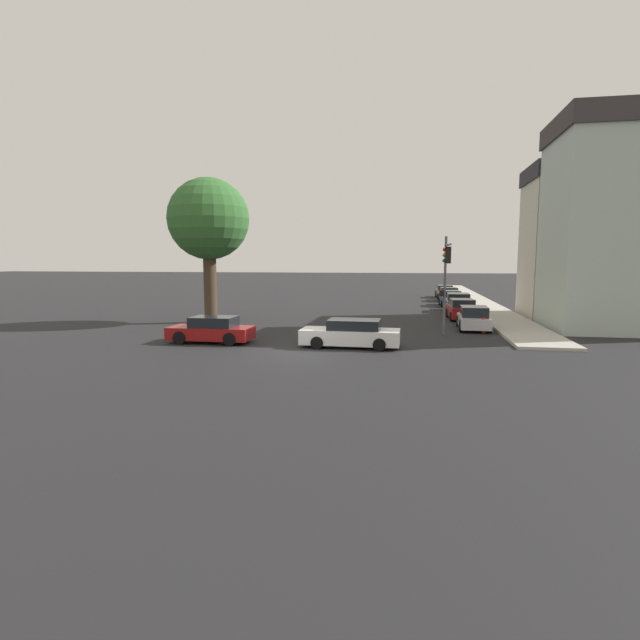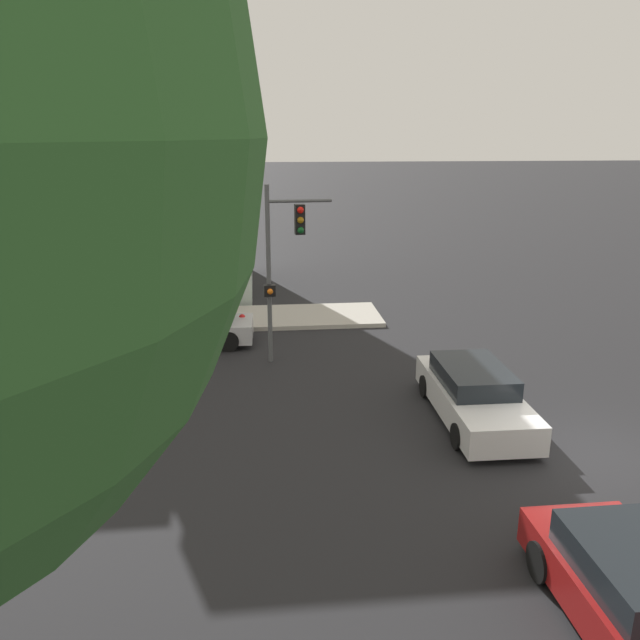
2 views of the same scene
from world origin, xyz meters
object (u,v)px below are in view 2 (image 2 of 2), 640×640
object	(u,v)px
parked_car_0	(194,325)
parked_car_1	(28,332)
crossing_car_1	(474,394)
crossing_car_0	(640,598)
traffic_signal	(283,251)
fire_hydrant	(242,326)

from	to	relation	value
parked_car_0	parked_car_1	bearing A→B (deg)	3.72
crossing_car_1	parked_car_1	distance (m)	14.49
crossing_car_0	parked_car_1	size ratio (longest dim) A/B	1.01
crossing_car_0	traffic_signal	bearing A→B (deg)	-159.55
crossing_car_1	parked_car_1	world-z (taller)	parked_car_1
traffic_signal	crossing_car_1	distance (m)	7.16
crossing_car_0	crossing_car_1	bearing A→B (deg)	179.23
parked_car_0	fire_hydrant	bearing A→B (deg)	-165.73
traffic_signal	parked_car_1	distance (m)	9.07
crossing_car_1	parked_car_1	xyz separation A→B (m)	(6.44, 12.98, 0.05)
crossing_car_0	parked_car_0	xyz separation A→B (m)	(13.88, 7.50, 0.03)
traffic_signal	crossing_car_0	size ratio (longest dim) A/B	1.30
crossing_car_1	parked_car_0	xyz separation A→B (m)	(6.64, 7.58, 0.02)
fire_hydrant	crossing_car_1	bearing A→B (deg)	-139.73
crossing_car_0	fire_hydrant	xyz separation A→B (m)	(14.25, 5.86, -0.15)
crossing_car_1	fire_hydrant	size ratio (longest dim) A/B	5.22
traffic_signal	crossing_car_1	size ratio (longest dim) A/B	1.16
traffic_signal	parked_car_1	xyz separation A→B (m)	(1.76, 8.42, -2.87)
crossing_car_0	parked_car_0	size ratio (longest dim) A/B	1.03
crossing_car_0	crossing_car_1	world-z (taller)	crossing_car_1
traffic_signal	parked_car_1	size ratio (longest dim) A/B	1.31
fire_hydrant	traffic_signal	bearing A→B (deg)	-149.33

